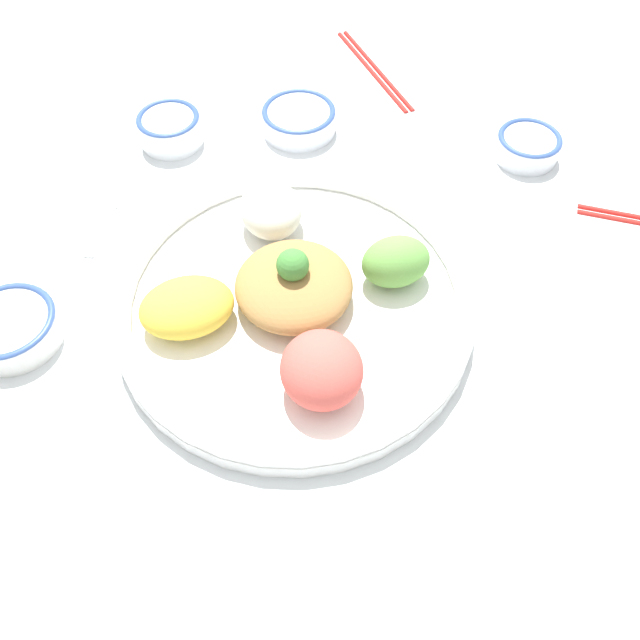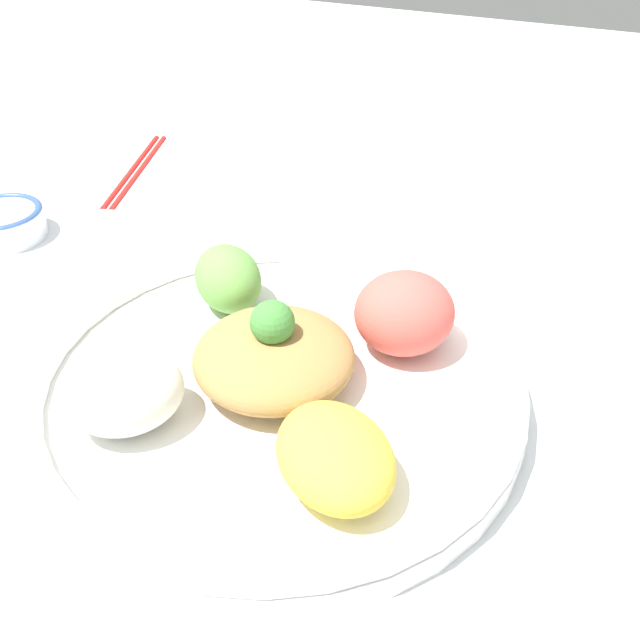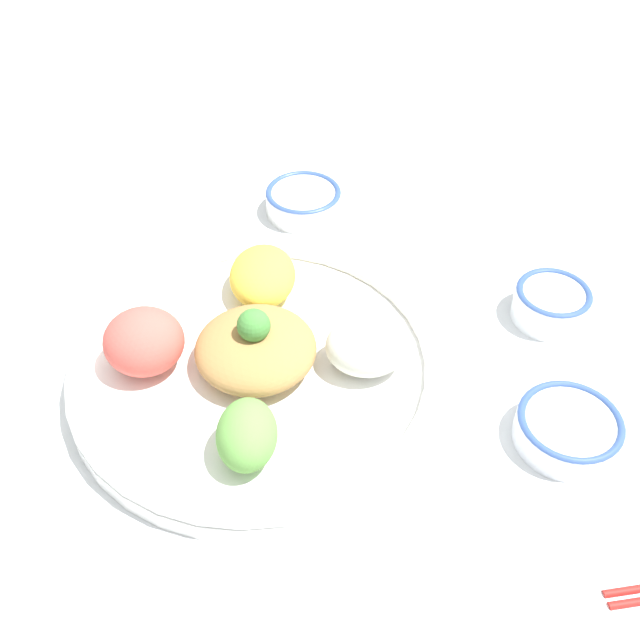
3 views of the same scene
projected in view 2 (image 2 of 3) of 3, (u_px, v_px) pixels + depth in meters
name	position (u px, v px, depth m)	size (l,w,h in m)	color
ground_plane	(310.00, 439.00, 0.54)	(2.40, 2.40, 0.00)	white
salad_platter	(277.00, 376.00, 0.56)	(0.38, 0.38, 0.09)	white
sauce_bowl_red	(4.00, 221.00, 0.77)	(0.08, 0.08, 0.03)	white
chopsticks_pair_near	(136.00, 168.00, 0.91)	(0.07, 0.20, 0.01)	red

